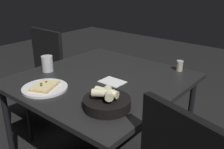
# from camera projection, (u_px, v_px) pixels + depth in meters

# --- Properties ---
(dining_table) EXTENTS (1.05, 1.08, 0.72)m
(dining_table) POSITION_uv_depth(u_px,v_px,m) (102.00, 85.00, 1.74)
(dining_table) COLOR black
(dining_table) RESTS_ON ground
(pizza_plate) EXTENTS (0.28, 0.28, 0.04)m
(pizza_plate) POSITION_uv_depth(u_px,v_px,m) (45.00, 87.00, 1.55)
(pizza_plate) COLOR white
(pizza_plate) RESTS_ON dining_table
(bread_basket) EXTENTS (0.25, 0.25, 0.12)m
(bread_basket) POSITION_uv_depth(u_px,v_px,m) (107.00, 102.00, 1.32)
(bread_basket) COLOR black
(bread_basket) RESTS_ON dining_table
(beer_glass) EXTENTS (0.08, 0.08, 0.11)m
(beer_glass) POSITION_uv_depth(u_px,v_px,m) (47.00, 65.00, 1.82)
(beer_glass) COLOR silver
(beer_glass) RESTS_ON dining_table
(pepper_shaker) EXTENTS (0.05, 0.05, 0.08)m
(pepper_shaker) POSITION_uv_depth(u_px,v_px,m) (180.00, 66.00, 1.84)
(pepper_shaker) COLOR #BFB299
(pepper_shaker) RESTS_ON dining_table
(napkin) EXTENTS (0.16, 0.12, 0.00)m
(napkin) POSITION_uv_depth(u_px,v_px,m) (112.00, 82.00, 1.65)
(napkin) COLOR white
(napkin) RESTS_ON dining_table
(chair_near) EXTENTS (0.44, 0.44, 0.91)m
(chair_near) POSITION_uv_depth(u_px,v_px,m) (39.00, 73.00, 2.37)
(chair_near) COLOR #2D2D2D
(chair_near) RESTS_ON ground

